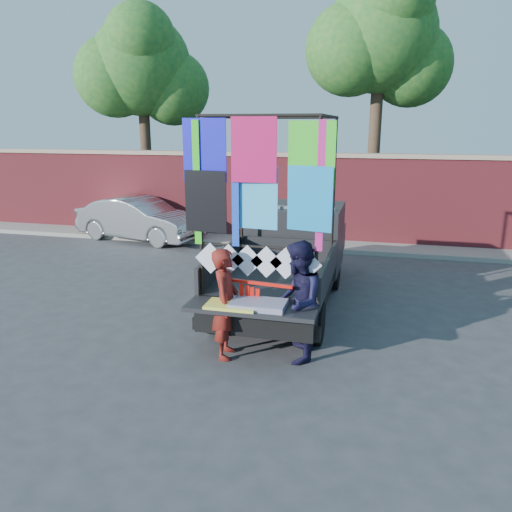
% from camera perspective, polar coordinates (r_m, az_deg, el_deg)
% --- Properties ---
extents(ground, '(90.00, 90.00, 0.00)m').
position_cam_1_polar(ground, '(8.37, 3.93, -9.12)').
color(ground, '#38383A').
rests_on(ground, ground).
extents(brick_wall, '(30.00, 0.45, 2.61)m').
position_cam_1_polar(brick_wall, '(14.75, 8.99, 6.56)').
color(brick_wall, maroon).
rests_on(brick_wall, ground).
extents(curb, '(30.00, 1.20, 0.12)m').
position_cam_1_polar(curb, '(14.30, 8.51, 1.15)').
color(curb, gray).
rests_on(curb, ground).
extents(tree_left, '(4.20, 3.30, 7.05)m').
position_cam_1_polar(tree_left, '(17.58, -13.01, 20.07)').
color(tree_left, '#38281C').
rests_on(tree_left, ground).
extents(tree_mid, '(4.20, 3.30, 7.73)m').
position_cam_1_polar(tree_mid, '(15.83, 14.09, 22.76)').
color(tree_mid, '#38281C').
rests_on(tree_mid, ground).
extents(pickup_truck, '(2.23, 5.61, 3.53)m').
position_cam_1_polar(pickup_truck, '(10.06, 3.97, 0.35)').
color(pickup_truck, black).
rests_on(pickup_truck, ground).
extents(sedan, '(4.12, 2.16, 1.29)m').
position_cam_1_polar(sedan, '(15.44, -13.17, 4.16)').
color(sedan, '#A5A8AC').
rests_on(sedan, ground).
extents(woman, '(0.48, 0.66, 1.67)m').
position_cam_1_polar(woman, '(7.40, -3.47, -5.44)').
color(woman, maroon).
rests_on(woman, ground).
extents(man, '(0.77, 0.94, 1.80)m').
position_cam_1_polar(man, '(7.28, 4.81, -5.27)').
color(man, '#161432').
rests_on(man, ground).
extents(streamer_bundle, '(0.94, 0.17, 0.65)m').
position_cam_1_polar(streamer_bundle, '(7.30, -0.18, -4.56)').
color(streamer_bundle, red).
rests_on(streamer_bundle, ground).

